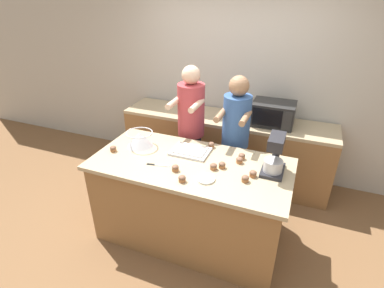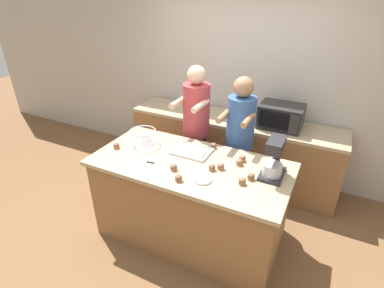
% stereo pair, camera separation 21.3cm
% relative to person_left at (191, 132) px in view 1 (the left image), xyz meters
% --- Properties ---
extents(ground_plane, '(16.00, 16.00, 0.00)m').
position_rel_person_left_xyz_m(ground_plane, '(0.27, -0.69, -0.90)').
color(ground_plane, brown).
extents(back_wall, '(10.00, 0.06, 2.70)m').
position_rel_person_left_xyz_m(back_wall, '(0.27, 0.93, 0.45)').
color(back_wall, '#B2ADA3').
rests_on(back_wall, ground_plane).
extents(island_counter, '(1.94, 0.93, 0.93)m').
position_rel_person_left_xyz_m(island_counter, '(0.27, -0.69, -0.43)').
color(island_counter, olive).
rests_on(island_counter, ground_plane).
extents(back_counter, '(2.80, 0.60, 0.91)m').
position_rel_person_left_xyz_m(back_counter, '(0.27, 0.58, -0.45)').
color(back_counter, olive).
rests_on(back_counter, ground_plane).
extents(person_left, '(0.33, 0.50, 1.69)m').
position_rel_person_left_xyz_m(person_left, '(0.00, 0.00, 0.00)').
color(person_left, '#232328').
rests_on(person_left, ground_plane).
extents(person_right, '(0.32, 0.49, 1.64)m').
position_rel_person_left_xyz_m(person_right, '(0.54, -0.00, -0.03)').
color(person_right, brown).
rests_on(person_right, ground_plane).
extents(stand_mixer, '(0.20, 0.30, 0.37)m').
position_rel_person_left_xyz_m(stand_mixer, '(1.03, -0.56, 0.19)').
color(stand_mixer, '#232328').
rests_on(stand_mixer, island_counter).
extents(mixing_bowl, '(0.28, 0.28, 0.16)m').
position_rel_person_left_xyz_m(mixing_bowl, '(-0.36, -0.57, 0.11)').
color(mixing_bowl, '#BCBCC1').
rests_on(mixing_bowl, island_counter).
extents(baking_tray, '(0.39, 0.28, 0.04)m').
position_rel_person_left_xyz_m(baking_tray, '(0.20, -0.51, 0.05)').
color(baking_tray, silver).
rests_on(baking_tray, island_counter).
extents(microwave_oven, '(0.51, 0.38, 0.29)m').
position_rel_person_left_xyz_m(microwave_oven, '(0.86, 0.58, 0.15)').
color(microwave_oven, black).
rests_on(microwave_oven, back_counter).
extents(small_plate, '(0.16, 0.16, 0.02)m').
position_rel_person_left_xyz_m(small_plate, '(0.51, -0.91, 0.04)').
color(small_plate, white).
rests_on(small_plate, island_counter).
extents(knife, '(0.22, 0.06, 0.01)m').
position_rel_person_left_xyz_m(knife, '(-0.01, -0.86, 0.03)').
color(knife, '#BCBCC1').
rests_on(knife, island_counter).
extents(cupcake_0, '(0.07, 0.07, 0.06)m').
position_rel_person_left_xyz_m(cupcake_0, '(0.72, -0.44, 0.06)').
color(cupcake_0, '#9E6038').
rests_on(cupcake_0, island_counter).
extents(cupcake_1, '(0.07, 0.07, 0.06)m').
position_rel_person_left_xyz_m(cupcake_1, '(-0.55, -0.78, 0.06)').
color(cupcake_1, '#9E6038').
rests_on(cupcake_1, island_counter).
extents(cupcake_2, '(0.07, 0.07, 0.06)m').
position_rel_person_left_xyz_m(cupcake_2, '(0.58, -0.67, 0.06)').
color(cupcake_2, '#9E6038').
rests_on(cupcake_2, island_counter).
extents(cupcake_3, '(0.07, 0.07, 0.06)m').
position_rel_person_left_xyz_m(cupcake_3, '(0.88, -0.71, 0.06)').
color(cupcake_3, '#9E6038').
rests_on(cupcake_3, island_counter).
extents(cupcake_4, '(0.07, 0.07, 0.06)m').
position_rel_person_left_xyz_m(cupcake_4, '(0.71, -0.52, 0.06)').
color(cupcake_4, '#9E6038').
rests_on(cupcake_4, island_counter).
extents(cupcake_5, '(0.07, 0.07, 0.06)m').
position_rel_person_left_xyz_m(cupcake_5, '(0.20, -0.88, 0.06)').
color(cupcake_5, '#9E6038').
rests_on(cupcake_5, island_counter).
extents(cupcake_6, '(0.07, 0.07, 0.06)m').
position_rel_person_left_xyz_m(cupcake_6, '(0.52, -0.72, 0.06)').
color(cupcake_6, '#9E6038').
rests_on(cupcake_6, island_counter).
extents(cupcake_7, '(0.07, 0.07, 0.06)m').
position_rel_person_left_xyz_m(cupcake_7, '(0.36, -0.32, 0.06)').
color(cupcake_7, '#9E6038').
rests_on(cupcake_7, island_counter).
extents(cupcake_8, '(0.07, 0.07, 0.06)m').
position_rel_person_left_xyz_m(cupcake_8, '(0.83, -0.81, 0.06)').
color(cupcake_8, '#9E6038').
rests_on(cupcake_8, island_counter).
extents(cupcake_9, '(0.07, 0.07, 0.06)m').
position_rel_person_left_xyz_m(cupcake_9, '(0.32, -1.01, 0.06)').
color(cupcake_9, '#9E6038').
rests_on(cupcake_9, island_counter).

